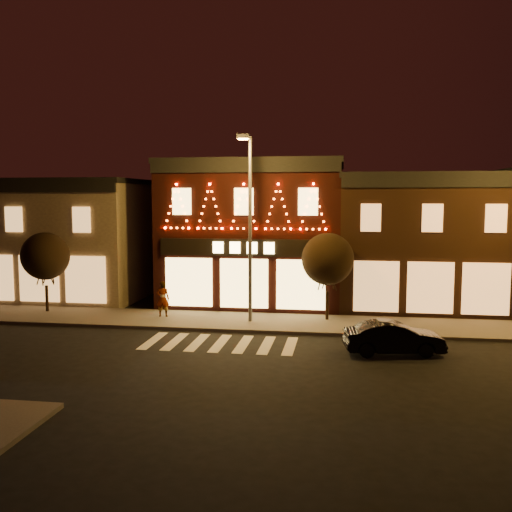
# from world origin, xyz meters

# --- Properties ---
(ground) EXTENTS (120.00, 120.00, 0.00)m
(ground) POSITION_xyz_m (0.00, 0.00, 0.00)
(ground) COLOR black
(ground) RESTS_ON ground
(sidewalk_far) EXTENTS (44.00, 4.00, 0.15)m
(sidewalk_far) POSITION_xyz_m (2.00, 8.00, 0.07)
(sidewalk_far) COLOR #47423D
(sidewalk_far) RESTS_ON ground
(building_left) EXTENTS (12.20, 8.28, 7.30)m
(building_left) POSITION_xyz_m (-13.00, 13.99, 3.66)
(building_left) COLOR #6C5D4D
(building_left) RESTS_ON ground
(building_pulp) EXTENTS (10.20, 8.34, 8.30)m
(building_pulp) POSITION_xyz_m (0.00, 13.98, 4.16)
(building_pulp) COLOR black
(building_pulp) RESTS_ON ground
(building_right_a) EXTENTS (9.20, 8.28, 7.50)m
(building_right_a) POSITION_xyz_m (9.50, 13.99, 3.76)
(building_right_a) COLOR black
(building_right_a) RESTS_ON ground
(streetlamp_mid) EXTENTS (0.56, 2.04, 8.96)m
(streetlamp_mid) POSITION_xyz_m (0.66, 7.61, 5.41)
(streetlamp_mid) COLOR #59595E
(streetlamp_mid) RESTS_ON sidewalk_far
(tree_left) EXTENTS (2.53, 2.53, 4.23)m
(tree_left) POSITION_xyz_m (-10.49, 8.67, 3.11)
(tree_left) COLOR black
(tree_left) RESTS_ON sidewalk_far
(tree_right) EXTENTS (2.59, 2.59, 4.32)m
(tree_right) POSITION_xyz_m (4.40, 8.86, 3.18)
(tree_right) COLOR black
(tree_right) RESTS_ON sidewalk_far
(dark_sedan) EXTENTS (4.09, 1.96, 1.29)m
(dark_sedan) POSITION_xyz_m (7.19, 3.49, 0.65)
(dark_sedan) COLOR black
(dark_sedan) RESTS_ON ground
(pedestrian) EXTENTS (0.71, 0.52, 1.82)m
(pedestrian) POSITION_xyz_m (-3.92, 8.28, 1.06)
(pedestrian) COLOR gray
(pedestrian) RESTS_ON sidewalk_far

